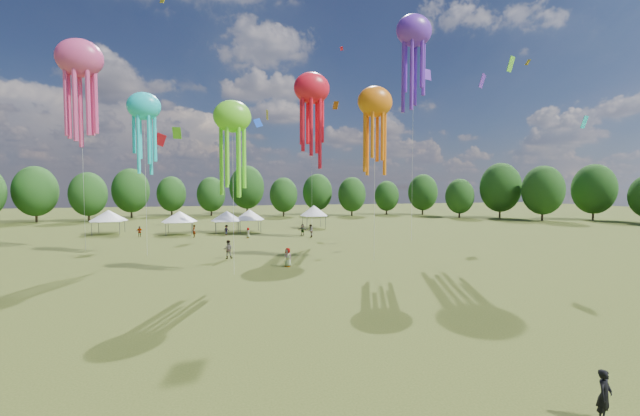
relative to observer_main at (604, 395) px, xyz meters
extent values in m
imported|color=black|center=(0.00, 0.00, 0.00)|extent=(0.70, 0.58, 1.65)
imported|color=gray|center=(-10.25, 32.54, 0.14)|extent=(1.01, 0.83, 1.93)
imported|color=gray|center=(-6.65, 49.01, -0.06)|extent=(0.54, 0.78, 1.52)
imported|color=gray|center=(2.31, 46.99, 0.14)|extent=(1.03, 1.14, 1.93)
imported|color=gray|center=(-9.58, 53.16, -0.03)|extent=(1.18, 1.09, 1.59)
imported|color=gray|center=(-22.20, 54.33, -0.02)|extent=(1.01, 0.65, 1.60)
imported|color=gray|center=(1.81, 50.03, 0.04)|extent=(1.49, 1.48, 1.72)
imported|color=gray|center=(-14.33, 51.69, 0.10)|extent=(0.55, 0.74, 1.86)
imported|color=gray|center=(-5.04, 26.72, 0.06)|extent=(0.99, 1.02, 1.77)
cylinder|color=#47474C|center=(-29.53, 58.00, 0.18)|extent=(0.08, 0.08, 2.01)
cylinder|color=#47474C|center=(-29.53, 61.91, 0.18)|extent=(0.08, 0.08, 2.01)
cylinder|color=#47474C|center=(-25.62, 58.00, 0.18)|extent=(0.08, 0.08, 2.01)
cylinder|color=#47474C|center=(-25.62, 61.91, 0.18)|extent=(0.08, 0.08, 2.01)
cube|color=white|center=(-27.57, 59.96, 1.23)|extent=(4.31, 4.31, 0.10)
cone|color=white|center=(-27.57, 59.96, 2.15)|extent=(5.60, 5.60, 1.72)
cylinder|color=#47474C|center=(-18.53, 54.47, 0.14)|extent=(0.08, 0.08, 1.93)
cylinder|color=#47474C|center=(-18.53, 58.24, 0.14)|extent=(0.08, 0.08, 1.93)
cylinder|color=#47474C|center=(-14.76, 54.47, 0.14)|extent=(0.08, 0.08, 1.93)
cylinder|color=#47474C|center=(-14.76, 58.24, 0.14)|extent=(0.08, 0.08, 1.93)
cube|color=white|center=(-16.64, 56.35, 1.16)|extent=(4.16, 4.16, 0.10)
cone|color=white|center=(-16.64, 56.35, 2.03)|extent=(5.41, 5.41, 1.66)
cylinder|color=#47474C|center=(-11.12, 54.90, 0.11)|extent=(0.08, 0.08, 1.88)
cylinder|color=#47474C|center=(-11.12, 58.43, 0.11)|extent=(0.08, 0.08, 1.88)
cylinder|color=#47474C|center=(-7.59, 54.90, 0.11)|extent=(0.08, 0.08, 1.88)
cylinder|color=#47474C|center=(-7.59, 58.43, 0.11)|extent=(0.08, 0.08, 1.88)
cube|color=white|center=(-9.36, 56.67, 1.10)|extent=(3.93, 3.93, 0.10)
cone|color=white|center=(-9.36, 56.67, 1.95)|extent=(5.11, 5.11, 1.61)
cylinder|color=#47474C|center=(-7.32, 55.17, 0.16)|extent=(0.08, 0.08, 1.97)
cylinder|color=#47474C|center=(-7.32, 58.49, 0.16)|extent=(0.08, 0.08, 1.97)
cylinder|color=#47474C|center=(-4.00, 55.17, 0.16)|extent=(0.08, 0.08, 1.97)
cylinder|color=#47474C|center=(-4.00, 58.49, 0.16)|extent=(0.08, 0.08, 1.97)
cube|color=white|center=(-5.66, 56.83, 1.20)|extent=(3.72, 3.72, 0.10)
cone|color=white|center=(-5.66, 56.83, 2.09)|extent=(4.84, 4.84, 1.69)
cylinder|color=#47474C|center=(4.49, 58.06, 0.27)|extent=(0.08, 0.08, 2.19)
cylinder|color=#47474C|center=(4.49, 61.51, 0.27)|extent=(0.08, 0.08, 2.19)
cylinder|color=#47474C|center=(7.94, 58.06, 0.27)|extent=(0.08, 0.08, 2.19)
cylinder|color=#47474C|center=(7.94, 61.51, 0.27)|extent=(0.08, 0.08, 2.19)
cube|color=white|center=(6.22, 59.79, 1.41)|extent=(3.85, 3.85, 0.10)
cone|color=white|center=(6.22, 59.79, 2.40)|extent=(5.00, 5.00, 1.87)
ellipsoid|color=#1ADBE4|center=(-18.64, 36.71, 15.27)|extent=(3.46, 2.43, 2.95)
cylinder|color=beige|center=(-18.64, 36.71, 7.22)|extent=(0.03, 0.03, 16.09)
ellipsoid|color=red|center=(2.71, 47.64, 21.21)|extent=(5.40, 3.78, 4.59)
cylinder|color=beige|center=(2.71, 47.64, 10.19)|extent=(0.03, 0.03, 22.03)
ellipsoid|color=orange|center=(4.04, 27.52, 15.15)|extent=(3.61, 2.53, 3.07)
cylinder|color=beige|center=(4.04, 27.52, 7.16)|extent=(0.03, 0.03, 15.97)
ellipsoid|color=#DD417F|center=(-26.27, 42.80, 21.54)|extent=(5.12, 3.58, 4.35)
cylinder|color=beige|center=(-26.27, 42.80, 10.36)|extent=(0.03, 0.03, 22.36)
ellipsoid|color=#6EEC26|center=(-10.08, 24.78, 12.55)|extent=(3.16, 2.21, 2.69)
cylinder|color=beige|center=(-10.08, 24.78, 5.86)|extent=(0.03, 0.03, 13.37)
ellipsoid|color=#692BC1|center=(14.73, 39.25, 27.61)|extent=(5.02, 3.51, 4.27)
cylinder|color=beige|center=(14.73, 39.25, 13.39)|extent=(0.03, 0.03, 28.44)
cube|color=#692BC1|center=(-7.05, 64.03, 18.75)|extent=(1.79, 0.97, 2.38)
cube|color=red|center=(13.49, 65.75, 33.97)|extent=(0.75, 0.41, 0.80)
cube|color=yellow|center=(-3.73, 48.88, 17.23)|extent=(0.23, 1.51, 1.69)
cube|color=#6EEC26|center=(16.57, 23.38, 18.66)|extent=(1.09, 0.99, 1.47)
cube|color=#692BC1|center=(18.45, 29.96, 18.85)|extent=(1.26, 1.09, 1.51)
cube|color=#6EEC26|center=(-18.13, 74.43, 17.41)|extent=(1.78, 1.36, 2.35)
cube|color=#692BC1|center=(26.21, 54.98, 26.98)|extent=(1.61, 0.79, 2.13)
cube|color=orange|center=(12.25, 65.69, 22.81)|extent=(1.00, 1.15, 1.79)
cube|color=yellow|center=(23.49, 28.61, 20.98)|extent=(0.37, 0.75, 0.78)
cube|color=blue|center=(-5.25, 47.35, 15.74)|extent=(1.35, 0.50, 1.46)
cube|color=#1ADBE4|center=(33.66, 29.92, 14.83)|extent=(1.26, 0.93, 1.55)
cube|color=red|center=(-18.91, 53.38, 13.64)|extent=(1.86, 0.69, 2.12)
cylinder|color=#38281C|center=(-47.63, 87.48, 0.88)|extent=(0.44, 0.44, 3.41)
ellipsoid|color=#204918|center=(-47.63, 87.48, 5.78)|extent=(8.53, 8.53, 10.66)
cylinder|color=#38281C|center=(-37.54, 87.00, 0.71)|extent=(0.44, 0.44, 3.07)
ellipsoid|color=#204918|center=(-37.54, 87.00, 5.12)|extent=(7.66, 7.66, 9.58)
cylinder|color=#38281C|center=(-30.45, 95.32, 0.89)|extent=(0.44, 0.44, 3.43)
ellipsoid|color=#204918|center=(-30.45, 95.32, 5.83)|extent=(8.58, 8.58, 10.73)
cylinder|color=#38281C|center=(-21.70, 100.94, 0.65)|extent=(0.44, 0.44, 2.95)
ellipsoid|color=#204918|center=(-21.70, 100.94, 4.88)|extent=(7.37, 7.37, 9.21)
cylinder|color=#38281C|center=(-11.64, 97.04, 0.62)|extent=(0.44, 0.44, 2.89)
ellipsoid|color=#204918|center=(-11.64, 97.04, 4.78)|extent=(7.23, 7.23, 9.04)
cylinder|color=#38281C|center=(-2.03, 101.47, 1.09)|extent=(0.44, 0.44, 3.84)
ellipsoid|color=#204918|center=(-2.03, 101.47, 6.61)|extent=(9.60, 9.60, 11.99)
cylinder|color=#38281C|center=(6.25, 90.42, 0.60)|extent=(0.44, 0.44, 2.84)
ellipsoid|color=#204918|center=(6.25, 90.42, 4.68)|extent=(7.11, 7.11, 8.89)
cylinder|color=#38281C|center=(15.99, 93.02, 0.76)|extent=(0.44, 0.44, 3.16)
ellipsoid|color=#204918|center=(15.99, 93.02, 5.30)|extent=(7.91, 7.91, 9.88)
cylinder|color=#38281C|center=(23.75, 87.27, 0.62)|extent=(0.44, 0.44, 2.88)
ellipsoid|color=#204918|center=(23.75, 87.27, 4.76)|extent=(7.21, 7.21, 9.01)
cylinder|color=#38281C|center=(34.57, 89.23, 0.49)|extent=(0.44, 0.44, 2.63)
ellipsoid|color=#204918|center=(34.57, 89.23, 4.27)|extent=(6.57, 6.57, 8.22)
cylinder|color=#38281C|center=(43.57, 85.71, 0.74)|extent=(0.44, 0.44, 3.13)
ellipsoid|color=#204918|center=(43.57, 85.71, 5.23)|extent=(7.81, 7.81, 9.77)
cylinder|color=#38281C|center=(46.70, 73.79, 0.53)|extent=(0.44, 0.44, 2.72)
ellipsoid|color=#204918|center=(46.70, 73.79, 4.44)|extent=(6.80, 6.80, 8.50)
cylinder|color=#38281C|center=(56.02, 70.90, 1.08)|extent=(0.44, 0.44, 3.81)
ellipsoid|color=#204918|center=(56.02, 70.90, 6.56)|extent=(9.52, 9.52, 11.90)
cylinder|color=#38281C|center=(59.63, 61.78, 0.93)|extent=(0.44, 0.44, 3.51)
ellipsoid|color=#204918|center=(59.63, 61.78, 5.98)|extent=(8.78, 8.78, 10.97)
cylinder|color=#38281C|center=(72.44, 60.25, 0.99)|extent=(0.44, 0.44, 3.64)
ellipsoid|color=#204918|center=(72.44, 60.25, 6.22)|extent=(9.10, 9.10, 11.37)
camera|label=1|loc=(-12.01, -9.27, 6.62)|focal=22.10mm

